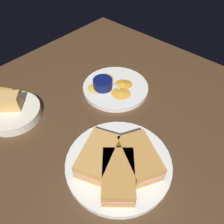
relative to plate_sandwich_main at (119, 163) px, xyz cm
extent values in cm
cube|color=#4C331E|center=(7.15, 9.39, -2.30)|extent=(110.00, 110.00, 3.00)
cylinder|color=white|center=(0.00, 0.00, 0.00)|extent=(27.93, 27.93, 1.60)
cube|color=tan|center=(-3.35, 4.12, 3.20)|extent=(14.87, 11.78, 4.80)
cube|color=#DB938E|center=(-3.35, 4.12, 3.20)|extent=(14.89, 11.30, 0.80)
cube|color=#C68C42|center=(-4.12, -3.35, 3.20)|extent=(14.79, 14.28, 4.80)
cube|color=#DB938E|center=(-4.12, -3.35, 3.20)|extent=(14.58, 13.99, 0.80)
cube|color=#C68C42|center=(3.35, -4.12, 3.20)|extent=(12.92, 15.05, 4.80)
cube|color=#DB938E|center=(3.35, -4.12, 3.20)|extent=(12.51, 14.99, 0.80)
cylinder|color=navy|center=(3.16, -5.44, 2.55)|extent=(6.90, 6.90, 3.49)
cylinder|color=black|center=(3.16, -5.44, 3.89)|extent=(5.65, 5.65, 0.60)
cube|color=silver|center=(-2.17, 2.67, 1.05)|extent=(3.69, 5.04, 0.40)
ellipsoid|color=silver|center=(0.85, -1.93, 1.20)|extent=(3.60, 3.88, 0.80)
cylinder|color=white|center=(22.52, 20.78, 0.00)|extent=(23.01, 23.01, 1.60)
cylinder|color=#0C144C|center=(19.07, 23.65, 2.45)|extent=(6.77, 6.77, 3.30)
cylinder|color=olive|center=(19.07, 23.65, 3.70)|extent=(5.55, 5.55, 0.60)
cube|color=silver|center=(22.71, 21.45, 1.05)|extent=(2.27, 5.51, 0.40)
ellipsoid|color=silver|center=(24.21, 26.74, 1.20)|extent=(2.99, 3.68, 0.80)
cone|color=gold|center=(20.94, 16.90, 1.10)|extent=(6.94, 6.94, 0.60)
cone|color=gold|center=(22.92, 26.05, 1.10)|extent=(7.90, 7.90, 0.60)
cone|color=gold|center=(17.12, 25.08, 1.10)|extent=(8.40, 8.40, 0.60)
cone|color=orange|center=(19.13, 22.21, 1.10)|extent=(6.19, 6.19, 0.60)
cone|color=orange|center=(25.44, 18.96, 1.10)|extent=(6.31, 6.31, 0.60)
cone|color=gold|center=(24.87, 19.65, 1.10)|extent=(6.44, 6.44, 0.60)
cylinder|color=silver|center=(-8.58, 36.31, 0.70)|extent=(17.18, 17.18, 3.00)
cube|color=tan|center=(-7.90, 36.94, 4.76)|extent=(7.37, 7.34, 5.11)
cube|color=#C68C42|center=(-8.66, 39.77, 4.75)|extent=(6.85, 7.41, 5.10)
camera|label=1|loc=(-25.21, -20.24, 53.51)|focal=37.18mm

